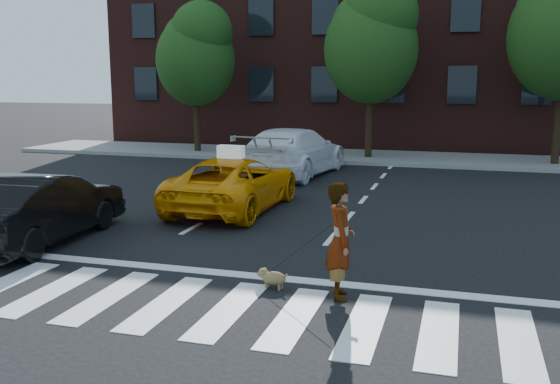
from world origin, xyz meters
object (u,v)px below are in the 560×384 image
object	(u,v)px
taxi	(234,183)
tree_left	(196,51)
black_sedan	(41,208)
dog	(272,277)
tree_mid	(372,38)
white_suv	(293,152)
woman	(340,241)

from	to	relation	value
taxi	tree_left	bearing A→B (deg)	-60.35
black_sedan	dog	bearing A→B (deg)	162.48
tree_mid	dog	distance (m)	16.58
white_suv	dog	size ratio (longest dim) A/B	10.20
tree_mid	woman	distance (m)	16.59
taxi	black_sedan	world-z (taller)	black_sedan
black_sedan	dog	size ratio (longest dim) A/B	7.87
taxi	woman	size ratio (longest dim) A/B	2.69
taxi	black_sedan	size ratio (longest dim) A/B	1.11
taxi	dog	xyz separation A→B (m)	(2.72, -5.53, -0.49)
woman	dog	size ratio (longest dim) A/B	3.26
tree_left	black_sedan	bearing A→B (deg)	-78.71
tree_left	taxi	distance (m)	12.35
taxi	dog	world-z (taller)	taxi
tree_mid	white_suv	bearing A→B (deg)	-112.87
taxi	dog	size ratio (longest dim) A/B	8.74
woman	dog	world-z (taller)	woman
dog	taxi	bearing A→B (deg)	125.44
tree_left	white_suv	distance (m)	8.07
taxi	white_suv	world-z (taller)	white_suv
taxi	dog	bearing A→B (deg)	117.55
woman	tree_left	bearing A→B (deg)	14.67
tree_left	black_sedan	size ratio (longest dim) A/B	1.48
tree_mid	taxi	world-z (taller)	tree_mid
tree_left	tree_mid	xyz separation A→B (m)	(7.50, -0.00, 0.41)
tree_mid	black_sedan	bearing A→B (deg)	-107.63
tree_left	black_sedan	world-z (taller)	tree_left
white_suv	tree_left	bearing A→B (deg)	-33.29
tree_mid	woman	world-z (taller)	tree_mid
taxi	woman	distance (m)	6.84
black_sedan	white_suv	world-z (taller)	white_suv
tree_mid	woman	bearing A→B (deg)	-83.16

